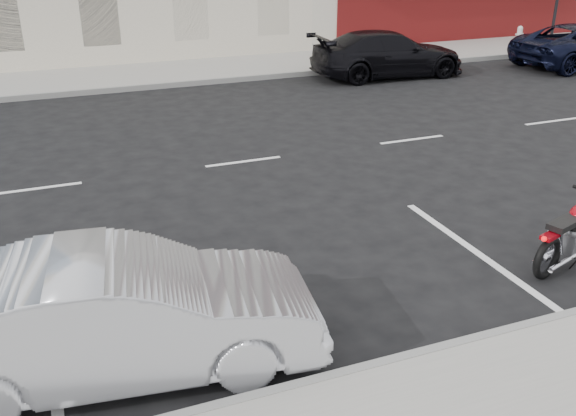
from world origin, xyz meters
name	(u,v)px	position (x,y,z in m)	size (l,w,h in m)	color
ground	(332,150)	(0.00, 0.00, 0.00)	(120.00, 120.00, 0.00)	black
sidewalk_far	(62,82)	(-5.00, 8.70, 0.07)	(80.00, 3.40, 0.15)	gray
curb_far	(66,94)	(-5.00, 7.00, 0.08)	(80.00, 0.12, 0.16)	gray
fire_hydrant	(519,35)	(12.00, 8.50, 0.53)	(0.20, 0.20, 0.72)	beige
sedan_silver	(121,315)	(-5.24, -5.91, 0.70)	(1.48, 4.24, 1.40)	#B4B5BC
car_far	(388,54)	(4.74, 5.99, 0.71)	(2.00, 4.92, 1.43)	black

